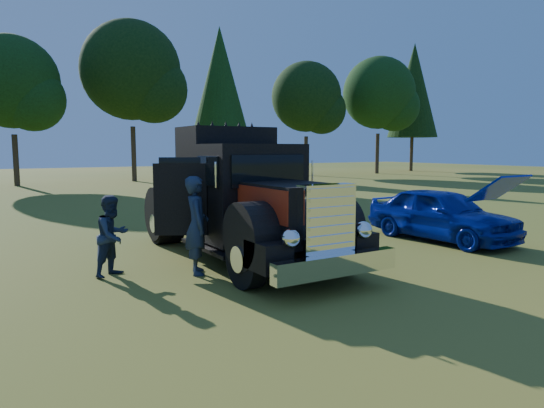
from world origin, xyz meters
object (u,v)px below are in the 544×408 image
Objects in this scene: spectator_far at (113,236)px; spectator_near at (197,225)px; diamond_t_truck at (243,203)px; hotrod_coupe at (442,214)px.

spectator_near is at bearing -59.37° from spectator_far.
diamond_t_truck reaches higher than spectator_near.
spectator_near is (-7.08, 0.15, 0.26)m from hotrod_coupe.
hotrod_coupe is 2.21× the size of spectator_near.
spectator_far is (-8.56, 0.86, 0.07)m from hotrod_coupe.
diamond_t_truck is 4.47× the size of spectator_far.
spectator_near is 1.23× the size of spectator_far.
diamond_t_truck is 2.91m from spectator_far.
diamond_t_truck reaches higher than spectator_far.
spectator_far is at bearing 174.29° from hotrod_coupe.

